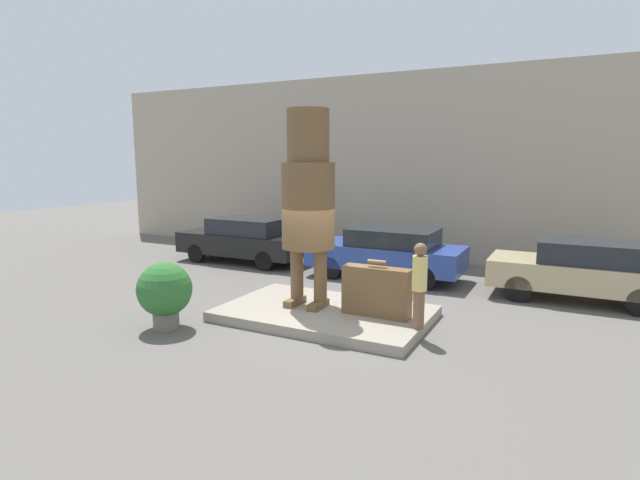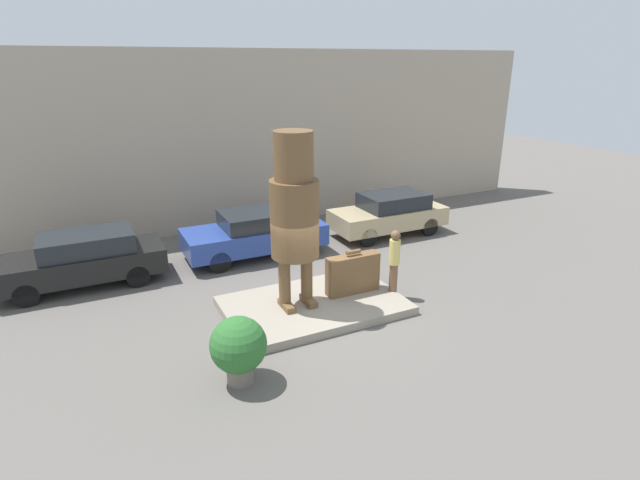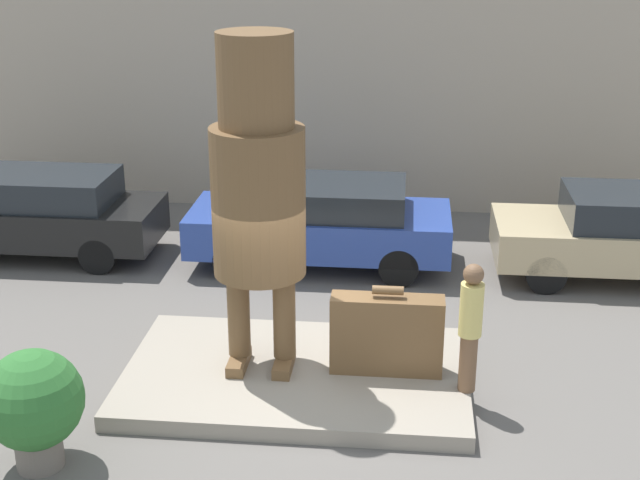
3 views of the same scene
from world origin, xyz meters
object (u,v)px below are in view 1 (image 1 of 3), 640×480
object	(u,v)px
giant_suitcase	(377,291)
parked_car_black	(244,239)
parked_car_blue	(387,252)
statue_figure	(308,193)
planter_pot	(165,291)
tourist	(420,282)
parked_car_tan	(582,269)

from	to	relation	value
giant_suitcase	parked_car_black	world-z (taller)	parked_car_black
parked_car_black	parked_car_blue	bearing A→B (deg)	-179.64
parked_car_blue	statue_figure	bearing A→B (deg)	84.50
parked_car_black	parked_car_blue	distance (m)	5.28
statue_figure	parked_car_black	size ratio (longest dim) A/B	0.97
planter_pot	statue_figure	bearing A→B (deg)	45.47
statue_figure	giant_suitcase	size ratio (longest dim) A/B	2.99
tourist	planter_pot	bearing A→B (deg)	-159.42
giant_suitcase	tourist	size ratio (longest dim) A/B	0.86
parked_car_blue	parked_car_tan	bearing A→B (deg)	179.17
parked_car_black	parked_car_tan	xyz separation A→B (m)	(10.52, -0.04, -0.00)
parked_car_tan	planter_pot	size ratio (longest dim) A/B	2.96
tourist	parked_car_tan	size ratio (longest dim) A/B	0.41
statue_figure	giant_suitcase	world-z (taller)	statue_figure
giant_suitcase	statue_figure	bearing A→B (deg)	179.79
giant_suitcase	parked_car_blue	xyz separation A→B (m)	(-1.27, 4.27, 0.06)
planter_pot	parked_car_black	bearing A→B (deg)	112.01
giant_suitcase	tourist	xyz separation A→B (m)	(1.05, -0.40, 0.41)
parked_car_black	planter_pot	distance (m)	7.02
parked_car_tan	tourist	bearing A→B (deg)	57.65
statue_figure	tourist	bearing A→B (deg)	-8.47
statue_figure	parked_car_blue	size ratio (longest dim) A/B	0.97
statue_figure	parked_car_black	world-z (taller)	statue_figure
parked_car_blue	planter_pot	world-z (taller)	parked_car_blue
parked_car_black	parked_car_tan	size ratio (longest dim) A/B	1.07
statue_figure	parked_car_black	bearing A→B (deg)	139.02
parked_car_black	giant_suitcase	bearing A→B (deg)	147.11
tourist	planter_pot	xyz separation A→B (m)	(-4.98, -1.87, -0.35)
giant_suitcase	parked_car_black	xyz separation A→B (m)	(-6.55, 4.24, 0.07)
giant_suitcase	parked_car_tan	world-z (taller)	parked_car_tan
giant_suitcase	parked_car_blue	bearing A→B (deg)	106.59
giant_suitcase	planter_pot	xyz separation A→B (m)	(-3.92, -2.27, 0.06)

